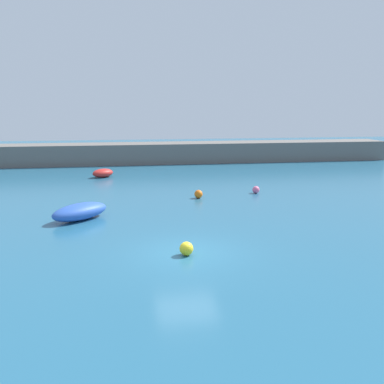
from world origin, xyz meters
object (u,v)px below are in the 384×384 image
object	(u,v)px
mooring_buoy_yellow	(186,249)
mooring_buoy_pink	(256,190)
mooring_buoy_orange	(198,194)
rowboat_white_midwater	(80,212)
dinghy_near_pier	(103,173)

from	to	relation	value
mooring_buoy_yellow	mooring_buoy_pink	distance (m)	13.08
mooring_buoy_pink	mooring_buoy_orange	size ratio (longest dim) A/B	0.92
rowboat_white_midwater	mooring_buoy_yellow	bearing A→B (deg)	86.08
dinghy_near_pier	mooring_buoy_orange	xyz separation A→B (m)	(6.36, -9.36, -0.09)
rowboat_white_midwater	mooring_buoy_pink	distance (m)	12.24
mooring_buoy_pink	mooring_buoy_orange	xyz separation A→B (m)	(-4.11, -0.92, 0.02)
dinghy_near_pier	mooring_buoy_yellow	world-z (taller)	dinghy_near_pier
dinghy_near_pier	mooring_buoy_pink	world-z (taller)	dinghy_near_pier
mooring_buoy_yellow	mooring_buoy_pink	world-z (taller)	mooring_buoy_yellow
rowboat_white_midwater	mooring_buoy_orange	size ratio (longest dim) A/B	6.24
dinghy_near_pier	mooring_buoy_orange	distance (m)	11.31
dinghy_near_pier	rowboat_white_midwater	bearing A→B (deg)	50.71
rowboat_white_midwater	dinghy_near_pier	xyz separation A→B (m)	(0.63, 13.57, -0.08)
mooring_buoy_yellow	mooring_buoy_pink	xyz separation A→B (m)	(6.48, 11.36, -0.03)
dinghy_near_pier	mooring_buoy_yellow	xyz separation A→B (m)	(4.00, -19.80, -0.08)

